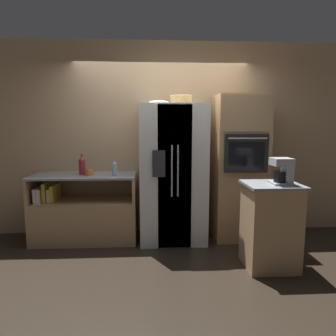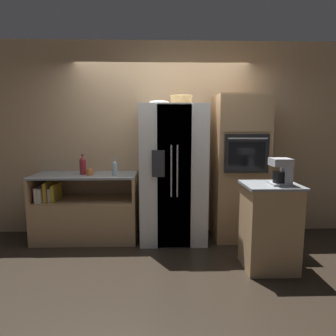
% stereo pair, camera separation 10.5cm
% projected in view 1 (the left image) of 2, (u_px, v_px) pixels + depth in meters
% --- Properties ---
extents(ground_plane, '(20.00, 20.00, 0.00)m').
position_uv_depth(ground_plane, '(163.00, 240.00, 4.22)').
color(ground_plane, black).
extents(wall_back, '(12.00, 0.06, 2.80)m').
position_uv_depth(wall_back, '(161.00, 139.00, 4.45)').
color(wall_back, tan).
rests_on(wall_back, ground_plane).
extents(counter_left, '(1.41, 0.63, 0.93)m').
position_uv_depth(counter_left, '(85.00, 216.00, 4.20)').
color(counter_left, tan).
rests_on(counter_left, ground_plane).
extents(refrigerator, '(0.90, 0.74, 1.88)m').
position_uv_depth(refrigerator, '(173.00, 174.00, 4.14)').
color(refrigerator, white).
rests_on(refrigerator, ground_plane).
extents(wall_oven, '(0.70, 0.67, 2.01)m').
position_uv_depth(wall_oven, '(239.00, 168.00, 4.23)').
color(wall_oven, tan).
rests_on(wall_oven, ground_plane).
extents(island_counter, '(0.60, 0.54, 0.97)m').
position_uv_depth(island_counter, '(270.00, 225.00, 3.37)').
color(island_counter, tan).
rests_on(island_counter, ground_plane).
extents(wicker_basket, '(0.30, 0.30, 0.12)m').
position_uv_depth(wicker_basket, '(181.00, 100.00, 4.05)').
color(wicker_basket, tan).
rests_on(wicker_basket, refrigerator).
extents(fruit_bowl, '(0.27, 0.27, 0.06)m').
position_uv_depth(fruit_bowl, '(159.00, 103.00, 4.02)').
color(fruit_bowl, white).
rests_on(fruit_bowl, refrigerator).
extents(bottle_tall, '(0.06, 0.06, 0.23)m').
position_uv_depth(bottle_tall, '(115.00, 168.00, 4.03)').
color(bottle_tall, silver).
rests_on(bottle_tall, counter_left).
extents(bottle_short, '(0.09, 0.09, 0.28)m').
position_uv_depth(bottle_short, '(82.00, 165.00, 4.09)').
color(bottle_short, maroon).
rests_on(bottle_short, counter_left).
extents(mug, '(0.11, 0.08, 0.08)m').
position_uv_depth(mug, '(89.00, 172.00, 4.03)').
color(mug, orange).
rests_on(mug, counter_left).
extents(coffee_maker, '(0.21, 0.21, 0.29)m').
position_uv_depth(coffee_maker, '(283.00, 170.00, 3.24)').
color(coffee_maker, '#B2B2B7').
rests_on(coffee_maker, island_counter).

